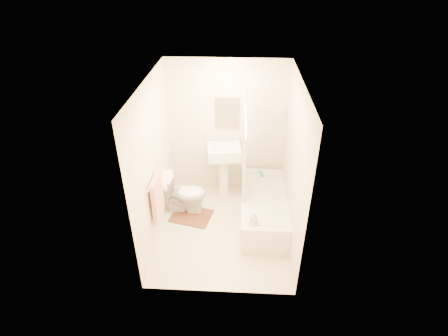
# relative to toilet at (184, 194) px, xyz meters

# --- Properties ---
(floor) EXTENTS (2.40, 2.40, 0.00)m
(floor) POSITION_rel_toilet_xyz_m (0.67, -0.45, -0.35)
(floor) COLOR beige
(floor) RESTS_ON ground
(ceiling) EXTENTS (2.40, 2.40, 0.00)m
(ceiling) POSITION_rel_toilet_xyz_m (0.67, -0.45, 2.05)
(ceiling) COLOR white
(ceiling) RESTS_ON ground
(wall_back) EXTENTS (2.00, 0.02, 2.40)m
(wall_back) POSITION_rel_toilet_xyz_m (0.67, 0.75, 0.85)
(wall_back) COLOR beige
(wall_back) RESTS_ON ground
(wall_left) EXTENTS (0.02, 2.40, 2.40)m
(wall_left) POSITION_rel_toilet_xyz_m (-0.33, -0.45, 0.85)
(wall_left) COLOR beige
(wall_left) RESTS_ON ground
(wall_right) EXTENTS (0.02, 2.40, 2.40)m
(wall_right) POSITION_rel_toilet_xyz_m (1.67, -0.45, 0.85)
(wall_right) COLOR beige
(wall_right) RESTS_ON ground
(mirror) EXTENTS (0.40, 0.03, 0.55)m
(mirror) POSITION_rel_toilet_xyz_m (0.67, 0.73, 1.15)
(mirror) COLOR white
(mirror) RESTS_ON wall_back
(curtain_rod) EXTENTS (0.03, 1.70, 0.03)m
(curtain_rod) POSITION_rel_toilet_xyz_m (0.97, -0.35, 1.65)
(curtain_rod) COLOR silver
(curtain_rod) RESTS_ON wall_back
(shower_curtain) EXTENTS (0.04, 0.80, 1.55)m
(shower_curtain) POSITION_rel_toilet_xyz_m (0.97, 0.05, 0.87)
(shower_curtain) COLOR silver
(shower_curtain) RESTS_ON curtain_rod
(towel_bar) EXTENTS (0.02, 0.60, 0.02)m
(towel_bar) POSITION_rel_toilet_xyz_m (-0.29, -0.70, 0.75)
(towel_bar) COLOR silver
(towel_bar) RESTS_ON wall_left
(towel) EXTENTS (0.06, 0.45, 0.66)m
(towel) POSITION_rel_toilet_xyz_m (-0.26, -0.70, 0.43)
(towel) COLOR #CC7266
(towel) RESTS_ON towel_bar
(toilet_paper) EXTENTS (0.11, 0.12, 0.12)m
(toilet_paper) POSITION_rel_toilet_xyz_m (-0.26, -0.33, 0.35)
(toilet_paper) COLOR white
(toilet_paper) RESTS_ON wall_left
(toilet) EXTENTS (0.71, 0.40, 0.70)m
(toilet) POSITION_rel_toilet_xyz_m (0.00, 0.00, 0.00)
(toilet) COLOR white
(toilet) RESTS_ON floor
(sink) EXTENTS (0.60, 0.51, 1.08)m
(sink) POSITION_rel_toilet_xyz_m (0.63, 0.50, 0.19)
(sink) COLOR white
(sink) RESTS_ON floor
(bathtub) EXTENTS (0.72, 1.64, 0.46)m
(bathtub) POSITION_rel_toilet_xyz_m (1.31, -0.15, -0.12)
(bathtub) COLOR white
(bathtub) RESTS_ON floor
(bath_mat) EXTENTS (0.74, 0.62, 0.02)m
(bath_mat) POSITION_rel_toilet_xyz_m (0.12, -0.16, -0.34)
(bath_mat) COLOR #4F2A1D
(bath_mat) RESTS_ON floor
(soap_bottle) EXTENTS (0.12, 0.12, 0.20)m
(soap_bottle) POSITION_rel_toilet_xyz_m (1.13, -0.82, 0.21)
(soap_bottle) COLOR white
(soap_bottle) RESTS_ON bathtub
(scrub_brush) EXTENTS (0.09, 0.19, 0.04)m
(scrub_brush) POSITION_rel_toilet_xyz_m (1.29, 0.48, 0.13)
(scrub_brush) COLOR green
(scrub_brush) RESTS_ON bathtub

